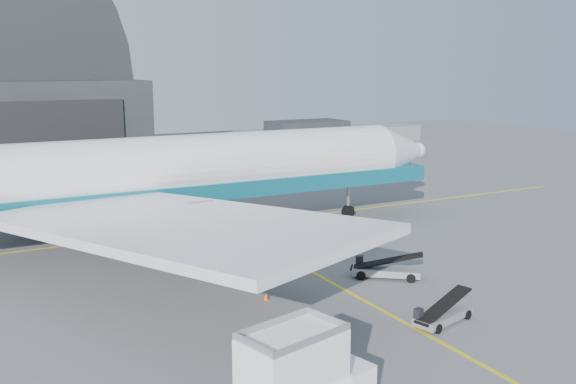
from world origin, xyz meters
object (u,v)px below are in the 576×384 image
pushback_tug (342,239)px  airliner (146,175)px  belt_loader_b (385,270)px  belt_loader_a (442,315)px  catering_truck (302,380)px

pushback_tug → airliner: bearing=130.8°
airliner → belt_loader_b: (11.29, -15.87, -4.88)m
pushback_tug → belt_loader_b: 7.57m
airliner → pushback_tug: 15.98m
airliner → belt_loader_b: 20.08m
belt_loader_a → belt_loader_b: 7.89m
pushback_tug → belt_loader_a: size_ratio=1.05×
catering_truck → pushback_tug: (15.14, 20.52, -1.33)m
belt_loader_a → belt_loader_b: bearing=61.0°
belt_loader_a → airliner: bearing=96.7°
airliner → pushback_tug: bearing=-33.6°
airliner → catering_truck: airliner is taller
belt_loader_b → pushback_tug: bearing=117.2°
belt_loader_a → belt_loader_b: (1.90, 7.66, 0.06)m
belt_loader_a → pushback_tug: bearing=62.5°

